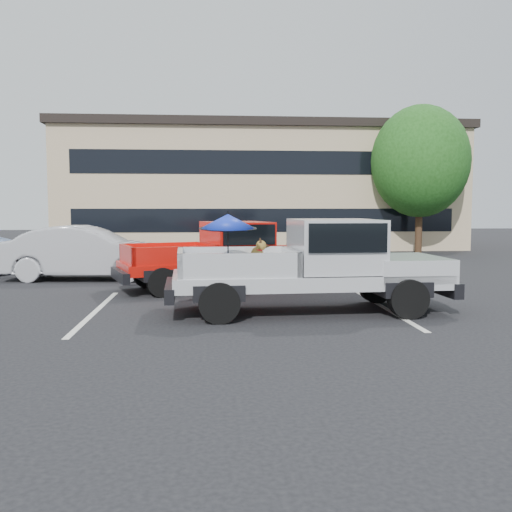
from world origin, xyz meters
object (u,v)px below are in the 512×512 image
object	(u,v)px
silver_pickup	(323,260)
tree_back	(322,168)
silver_sedan	(87,253)
red_pickup	(231,252)
tree_right	(420,161)

from	to	relation	value
silver_pickup	tree_back	bearing A→B (deg)	76.37
silver_pickup	silver_sedan	bearing A→B (deg)	133.45
tree_back	silver_pickup	xyz separation A→B (m)	(-4.39, -22.41, -3.36)
red_pickup	tree_back	bearing A→B (deg)	53.74
silver_pickup	silver_sedan	distance (m)	8.17
tree_right	silver_pickup	distance (m)	16.50
tree_back	red_pickup	distance (m)	20.06
tree_right	red_pickup	distance (m)	14.50
tree_right	silver_sedan	xyz separation A→B (m)	(-13.26, -8.74, -3.42)
tree_back	silver_sedan	distance (m)	19.96
tree_right	silver_pickup	xyz separation A→B (m)	(-7.39, -14.41, -3.16)
tree_back	silver_sedan	bearing A→B (deg)	-121.52
tree_right	red_pickup	xyz separation A→B (m)	(-9.11, -10.80, -3.26)
tree_right	tree_back	world-z (taller)	tree_back
tree_right	red_pickup	world-z (taller)	tree_right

